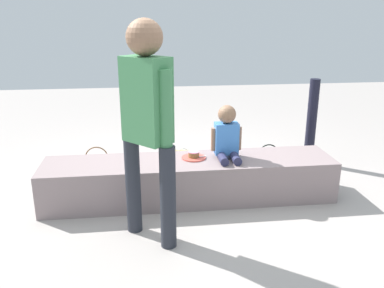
# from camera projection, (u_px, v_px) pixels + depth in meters

# --- Properties ---
(ground_plane) EXTENTS (12.00, 12.00, 0.00)m
(ground_plane) POSITION_uv_depth(u_px,v_px,m) (190.00, 198.00, 3.71)
(ground_plane) COLOR #A49C96
(concrete_ledge) EXTENTS (2.61, 0.54, 0.38)m
(concrete_ledge) POSITION_uv_depth(u_px,v_px,m) (190.00, 179.00, 3.66)
(concrete_ledge) COLOR gray
(concrete_ledge) RESTS_ON ground_plane
(child_seated) EXTENTS (0.28, 0.32, 0.48)m
(child_seated) POSITION_uv_depth(u_px,v_px,m) (227.00, 135.00, 3.58)
(child_seated) COLOR #292A4B
(child_seated) RESTS_ON concrete_ledge
(adult_standing) EXTENTS (0.37, 0.37, 1.60)m
(adult_standing) POSITION_uv_depth(u_px,v_px,m) (147.00, 114.00, 2.77)
(adult_standing) COLOR #242730
(adult_standing) RESTS_ON ground_plane
(cake_plate) EXTENTS (0.22, 0.22, 0.07)m
(cake_plate) POSITION_uv_depth(u_px,v_px,m) (194.00, 156.00, 3.64)
(cake_plate) COLOR #E0594C
(cake_plate) RESTS_ON concrete_ledge
(gift_bag) EXTENTS (0.23, 0.13, 0.34)m
(gift_bag) POSITION_uv_depth(u_px,v_px,m) (178.00, 166.00, 4.07)
(gift_bag) COLOR gold
(gift_bag) RESTS_ON ground_plane
(railing_post) EXTENTS (0.36, 0.36, 0.96)m
(railing_post) POSITION_uv_depth(u_px,v_px,m) (310.00, 133.00, 4.50)
(railing_post) COLOR black
(railing_post) RESTS_ON ground_plane
(water_bottle_near_gift) EXTENTS (0.07, 0.07, 0.24)m
(water_bottle_near_gift) POSITION_uv_depth(u_px,v_px,m) (235.00, 142.00, 4.97)
(water_bottle_near_gift) COLOR silver
(water_bottle_near_gift) RESTS_ON ground_plane
(party_cup_red) EXTENTS (0.08, 0.08, 0.10)m
(party_cup_red) POSITION_uv_depth(u_px,v_px,m) (127.00, 178.00, 4.05)
(party_cup_red) COLOR red
(party_cup_red) RESTS_ON ground_plane
(cake_box_white) EXTENTS (0.39, 0.35, 0.14)m
(cake_box_white) POSITION_uv_depth(u_px,v_px,m) (166.00, 162.00, 4.42)
(cake_box_white) COLOR white
(cake_box_white) RESTS_ON ground_plane
(handbag_black_leather) EXTENTS (0.28, 0.12, 0.34)m
(handbag_black_leather) POSITION_uv_depth(u_px,v_px,m) (268.00, 164.00, 4.20)
(handbag_black_leather) COLOR black
(handbag_black_leather) RESTS_ON ground_plane
(handbag_brown_canvas) EXTENTS (0.32, 0.15, 0.31)m
(handbag_brown_canvas) POSITION_uv_depth(u_px,v_px,m) (97.00, 165.00, 4.24)
(handbag_brown_canvas) COLOR brown
(handbag_brown_canvas) RESTS_ON ground_plane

